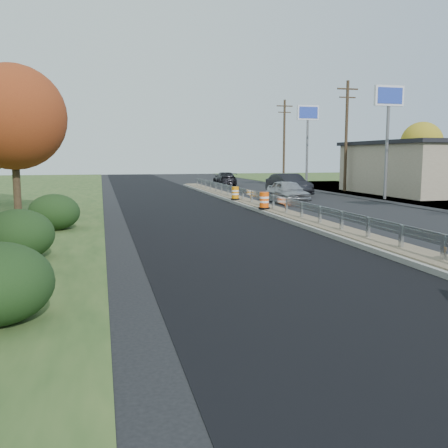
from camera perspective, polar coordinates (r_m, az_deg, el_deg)
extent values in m
plane|color=black|center=(18.31, 16.09, -2.16)|extent=(140.00, 140.00, 0.00)
cube|color=black|center=(26.21, -3.49, 1.07)|extent=(7.20, 120.00, 0.01)
cube|color=gray|center=(25.46, 7.12, 1.01)|extent=(1.60, 55.00, 0.18)
cube|color=brown|center=(25.45, 7.12, 1.27)|extent=(1.25, 55.00, 0.05)
cube|color=silver|center=(14.94, 23.82, -2.45)|extent=(0.10, 0.15, 0.70)
cube|color=silver|center=(16.54, 19.61, -1.31)|extent=(0.10, 0.15, 0.70)
cube|color=silver|center=(18.22, 16.16, -0.36)|extent=(0.10, 0.15, 0.70)
cube|color=silver|center=(19.96, 13.30, 0.43)|extent=(0.10, 0.15, 0.70)
cube|color=silver|center=(21.74, 10.90, 1.08)|extent=(0.10, 0.15, 0.70)
cube|color=silver|center=(23.56, 8.88, 1.64)|extent=(0.10, 0.15, 0.70)
cube|color=silver|center=(25.41, 7.14, 2.11)|extent=(0.10, 0.15, 0.70)
cube|color=silver|center=(27.28, 5.64, 2.52)|extent=(0.10, 0.15, 0.70)
cube|color=silver|center=(29.16, 4.33, 2.87)|extent=(0.10, 0.15, 0.70)
cube|color=silver|center=(31.06, 3.18, 3.18)|extent=(0.10, 0.15, 0.70)
cube|color=silver|center=(32.97, 2.16, 3.46)|extent=(0.10, 0.15, 0.70)
cube|color=silver|center=(34.90, 1.25, 3.70)|extent=(0.10, 0.15, 0.70)
cube|color=silver|center=(36.83, 0.44, 3.91)|extent=(0.10, 0.15, 0.70)
cube|color=silver|center=(38.76, -0.29, 4.11)|extent=(0.10, 0.15, 0.70)
cube|color=silver|center=(40.71, -0.95, 4.28)|extent=(0.10, 0.15, 0.70)
cube|color=silver|center=(42.65, -1.55, 4.44)|extent=(0.10, 0.15, 0.70)
cube|color=silver|center=(44.61, -2.10, 4.58)|extent=(0.10, 0.15, 0.70)
cube|color=silver|center=(46.56, -2.60, 4.71)|extent=(0.10, 0.15, 0.70)
cube|color=silver|center=(48.53, -3.07, 4.83)|extent=(0.10, 0.15, 0.70)
cube|color=silver|center=(26.32, 6.37, 2.76)|extent=(0.04, 46.00, 0.34)
cube|color=silver|center=(26.33, 6.36, 2.58)|extent=(0.06, 46.00, 0.03)
cube|color=silver|center=(26.32, 6.37, 2.93)|extent=(0.06, 46.00, 0.03)
cube|color=black|center=(41.42, 16.89, 5.42)|extent=(0.08, 7.20, 2.20)
cylinder|color=slate|center=(37.17, 18.09, 7.92)|extent=(0.22, 0.22, 6.80)
cube|color=white|center=(37.40, 18.35, 13.74)|extent=(2.20, 0.25, 1.40)
cube|color=#263FB2|center=(37.40, 18.35, 13.74)|extent=(1.90, 0.30, 1.10)
cylinder|color=slate|center=(49.63, 9.47, 8.06)|extent=(0.22, 0.22, 6.80)
cube|color=white|center=(49.80, 9.57, 12.44)|extent=(2.20, 0.25, 1.40)
cube|color=#263FB2|center=(49.80, 9.57, 12.44)|extent=(1.90, 0.30, 1.10)
cylinder|color=#473523|center=(44.66, 13.79, 9.66)|extent=(0.26, 0.26, 9.40)
cube|color=#473523|center=(44.98, 13.96, 14.75)|extent=(1.90, 0.12, 0.12)
cube|color=#473523|center=(44.90, 13.93, 13.87)|extent=(1.50, 0.10, 0.10)
cylinder|color=#473523|center=(58.37, 6.88, 9.33)|extent=(0.26, 0.26, 9.40)
cube|color=#473523|center=(58.62, 6.95, 13.24)|extent=(1.90, 0.12, 0.12)
cube|color=#473523|center=(58.56, 6.94, 12.56)|extent=(1.50, 0.10, 0.10)
ellipsoid|color=black|center=(15.96, -22.46, -1.11)|extent=(2.09, 2.09, 1.52)
ellipsoid|color=black|center=(21.81, -18.85, 1.30)|extent=(2.09, 2.09, 1.52)
cylinder|color=#473523|center=(25.94, -22.60, 4.06)|extent=(0.36, 0.36, 3.30)
sphere|color=#9D431B|center=(25.97, -22.98, 11.18)|extent=(4.95, 4.95, 4.95)
cylinder|color=#473523|center=(60.77, 21.52, 5.80)|extent=(0.36, 0.36, 3.08)
sphere|color=#AB8F24|center=(60.77, 21.66, 8.64)|extent=(4.62, 4.62, 4.62)
cylinder|color=black|center=(27.04, 4.60, 1.83)|extent=(0.62, 0.62, 0.08)
cylinder|color=#FF550A|center=(26.99, 4.61, 2.74)|extent=(0.49, 0.49, 0.86)
cylinder|color=white|center=(26.98, 4.61, 3.04)|extent=(0.51, 0.51, 0.11)
cylinder|color=white|center=(27.00, 4.61, 2.56)|extent=(0.51, 0.51, 0.11)
cylinder|color=black|center=(32.73, 1.29, 2.88)|extent=(0.57, 0.57, 0.08)
cylinder|color=orange|center=(32.70, 1.29, 3.58)|extent=(0.46, 0.46, 0.80)
cylinder|color=white|center=(32.69, 1.29, 3.81)|extent=(0.47, 0.47, 0.11)
cylinder|color=white|center=(32.71, 1.29, 3.45)|extent=(0.47, 0.47, 0.11)
cylinder|color=black|center=(45.88, 7.01, 3.94)|extent=(0.56, 0.56, 0.07)
cylinder|color=orange|center=(45.85, 7.01, 4.43)|extent=(0.45, 0.45, 0.78)
cylinder|color=white|center=(45.84, 7.02, 4.59)|extent=(0.46, 0.46, 0.10)
cylinder|color=white|center=(45.86, 7.01, 4.33)|extent=(0.46, 0.46, 0.10)
imported|color=#A2A1A6|center=(32.80, 7.32, 3.68)|extent=(1.82, 4.44, 1.51)
imported|color=black|center=(39.33, 7.41, 4.49)|extent=(2.19, 5.27, 1.70)
imported|color=black|center=(52.23, 0.10, 5.19)|extent=(2.36, 4.99, 1.40)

